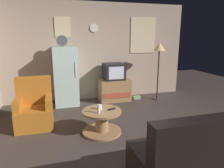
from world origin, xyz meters
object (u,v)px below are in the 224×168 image
crt_tv (114,71)px  fridge (66,76)px  armchair (35,109)px  couch (204,155)px  wine_glass (99,109)px  tv_stand (114,90)px  book_stack (137,98)px  coffee_table (102,121)px  standing_lamp (159,51)px  remote_control (112,109)px  mug_ceramic_white (100,107)px

crt_tv → fridge: bearing=179.5°
armchair → couch: bearing=-46.5°
wine_glass → armchair: size_ratio=0.16×
fridge → tv_stand: fridge is taller
armchair → book_stack: (2.62, 1.06, -0.29)m
crt_tv → coffee_table: crt_tv is taller
fridge → standing_lamp: fridge is taller
crt_tv → coffee_table: 2.07m
fridge → couch: fridge is taller
tv_stand → coffee_table: bearing=-113.5°
tv_stand → couch: (0.13, -3.40, 0.02)m
standing_lamp → armchair: size_ratio=1.66×
tv_stand → crt_tv: bearing=-177.7°
coffee_table → remote_control: bearing=-1.9°
crt_tv → standing_lamp: (1.22, -0.24, 0.54)m
coffee_table → mug_ceramic_white: bearing=105.3°
fridge → armchair: size_ratio=1.84×
standing_lamp → wine_glass: bearing=-140.5°
coffee_table → armchair: armchair is taller
coffee_table → couch: size_ratio=0.42×
crt_tv → armchair: (-1.97, -1.16, -0.48)m
tv_stand → coffee_table: 2.00m
mug_ceramic_white → tv_stand: bearing=65.2°
couch → crt_tv: bearing=92.5°
mug_ceramic_white → armchair: size_ratio=0.09×
fridge → standing_lamp: bearing=-5.7°
standing_lamp → coffee_table: standing_lamp is taller
mug_ceramic_white → armchair: (-1.18, 0.60, -0.14)m
standing_lamp → book_stack: size_ratio=7.65×
armchair → mug_ceramic_white: bearing=-26.8°
remote_control → book_stack: remote_control is taller
wine_glass → book_stack: bearing=50.7°
wine_glass → book_stack: wine_glass is taller
fridge → remote_control: size_ratio=11.80×
remote_control → tv_stand: bearing=47.1°
crt_tv → mug_ceramic_white: 1.96m
fridge → crt_tv: (1.28, -0.01, 0.06)m
standing_lamp → remote_control: (-1.79, -1.60, -0.91)m
fridge → couch: size_ratio=1.04×
remote_control → armchair: bearing=129.4°
armchair → couch: armchair is taller
crt_tv → wine_glass: size_ratio=3.60×
wine_glass → book_stack: 2.41m
standing_lamp → remote_control: standing_lamp is taller
armchair → fridge: bearing=59.2°
fridge → wine_glass: bearing=-77.6°
crt_tv → wine_glass: bearing=-113.7°
remote_control → armchair: (-1.40, 0.68, -0.11)m
remote_control → couch: 1.73m
tv_stand → wine_glass: (-0.87, -1.94, 0.21)m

